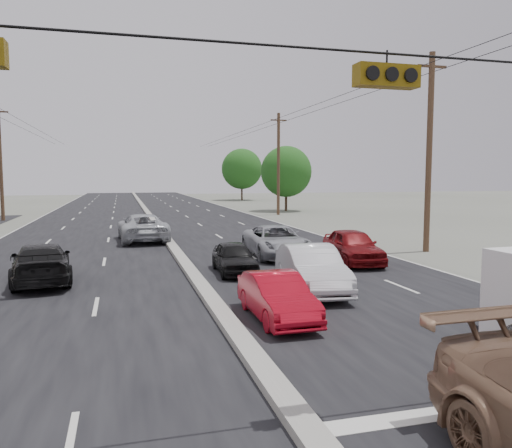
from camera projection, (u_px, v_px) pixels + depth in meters
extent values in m
plane|color=#606356|center=(294.00, 419.00, 8.00)|extent=(200.00, 200.00, 0.00)
cube|color=black|center=(158.00, 228.00, 36.82)|extent=(20.00, 160.00, 0.02)
cube|color=gray|center=(158.00, 227.00, 36.81)|extent=(0.50, 160.00, 0.20)
cylinder|color=#422D1E|center=(0.00, 163.00, 42.69)|extent=(0.30, 0.30, 10.00)
cylinder|color=#422D1E|center=(429.00, 154.00, 25.18)|extent=(0.30, 0.30, 10.00)
cube|color=#422D1E|center=(432.00, 66.00, 24.76)|extent=(1.60, 0.12, 0.12)
cylinder|color=#422D1E|center=(278.00, 164.00, 49.20)|extent=(0.30, 0.30, 10.00)
cube|color=#422D1E|center=(279.00, 120.00, 48.78)|extent=(1.60, 0.12, 0.12)
cylinder|color=black|center=(297.00, 47.00, 7.44)|extent=(25.00, 0.04, 0.04)
cube|color=#72590C|center=(386.00, 76.00, 7.86)|extent=(1.05, 0.30, 0.35)
cylinder|color=#382619|center=(286.00, 200.00, 55.01)|extent=(0.28, 0.28, 2.52)
sphere|color=#234F15|center=(286.00, 172.00, 54.71)|extent=(5.60, 5.60, 5.60)
cylinder|color=#382619|center=(242.00, 191.00, 79.27)|extent=(0.28, 0.28, 2.88)
sphere|color=#234F15|center=(242.00, 169.00, 78.93)|extent=(6.40, 6.40, 6.40)
imported|color=#B00A1B|center=(277.00, 297.00, 13.44)|extent=(1.36, 3.78, 1.24)
imported|color=black|center=(234.00, 258.00, 19.84)|extent=(1.61, 3.71, 1.25)
imported|color=silver|center=(311.00, 269.00, 16.68)|extent=(2.15, 4.81, 1.53)
imported|color=#9D9FA4|center=(276.00, 242.00, 23.91)|extent=(2.61, 5.37, 1.47)
imported|color=maroon|center=(353.00, 246.00, 22.10)|extent=(2.26, 4.62, 1.52)
imported|color=black|center=(41.00, 263.00, 18.06)|extent=(2.64, 5.16, 1.43)
imported|color=#AEB1B6|center=(143.00, 228.00, 29.64)|extent=(2.97, 5.93, 1.61)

